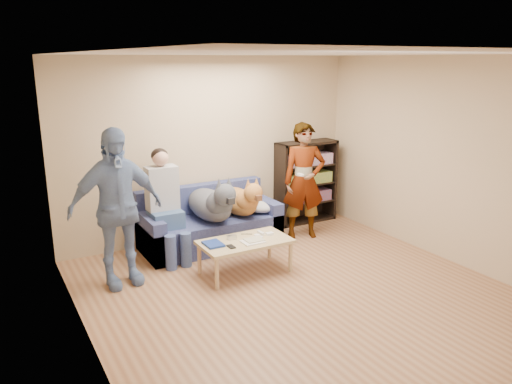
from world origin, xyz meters
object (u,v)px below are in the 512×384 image
person_standing_left (116,208)px  dog_gray (212,204)px  sofa (209,226)px  person_seated (165,201)px  coffee_table (245,244)px  dog_tan (241,200)px  bookshelf (306,180)px  camera_silver (232,237)px  notebook_blue (213,244)px  person_standing_right (304,181)px

person_standing_left → dog_gray: (1.38, 0.42, -0.25)m
person_standing_left → sofa: 1.68m
person_seated → coffee_table: person_seated is taller
dog_tan → coffee_table: dog_tan is taller
person_seated → bookshelf: (2.47, 0.36, -0.09)m
camera_silver → person_seated: (-0.54, 0.84, 0.33)m
dog_tan → coffee_table: bearing=-114.8°
person_standing_left → notebook_blue: bearing=-26.5°
sofa → coffee_table: size_ratio=1.73×
person_standing_left → dog_gray: person_standing_left is taller
person_standing_right → camera_silver: size_ratio=15.32×
person_standing_right → dog_gray: bearing=-165.8°
camera_silver → dog_tan: dog_tan is taller
dog_gray → coffee_table: bearing=-88.0°
sofa → dog_tan: (0.41, -0.17, 0.36)m
sofa → person_standing_right: bearing=-14.7°
camera_silver → person_seated: bearing=122.7°
notebook_blue → dog_gray: 0.93m
person_standing_right → camera_silver: (-1.49, -0.61, -0.40)m
dog_tan → dog_gray: bearing=-173.6°
person_standing_left → dog_gray: bearing=11.9°
camera_silver → sofa: (0.13, 0.96, -0.16)m
sofa → coffee_table: bearing=-90.5°
person_standing_right → notebook_blue: size_ratio=6.48×
person_standing_right → dog_gray: (-1.40, 0.14, -0.17)m
person_standing_right → dog_tan: person_standing_right is taller
dog_gray → dog_tan: dog_gray is taller
person_seated → bookshelf: 2.50m
sofa → dog_gray: (-0.04, -0.22, 0.39)m
person_standing_right → sofa: 1.51m
person_standing_right → notebook_blue: person_standing_right is taller
bookshelf → person_seated: bearing=-171.7°
sofa → person_seated: person_seated is taller
person_standing_right → coffee_table: person_standing_right is taller
sofa → bookshelf: (1.80, 0.23, 0.40)m
person_standing_right → camera_silver: 1.65m
sofa → bookshelf: bookshelf is taller
sofa → bookshelf: size_ratio=1.46×
notebook_blue → bookshelf: bearing=29.8°
camera_silver → sofa: sofa is taller
camera_silver → dog_tan: 0.99m
notebook_blue → person_seated: 1.00m
person_standing_right → person_standing_left: (-2.78, -0.28, 0.08)m
notebook_blue → coffee_table: size_ratio=0.24×
dog_tan → person_standing_left: bearing=-165.7°
person_seated → dog_tan: bearing=-2.1°
sofa → bookshelf: bearing=7.4°
camera_silver → dog_gray: (0.09, 0.75, 0.22)m
camera_silver → notebook_blue: bearing=-166.0°
notebook_blue → bookshelf: 2.56m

